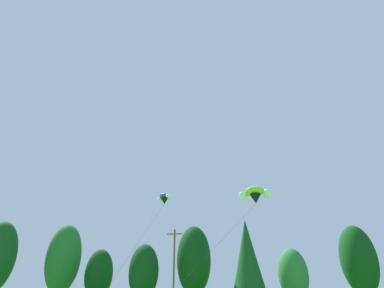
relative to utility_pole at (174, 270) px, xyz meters
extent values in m
ellipsoid|color=#236628|center=(-20.42, 8.64, 2.80)|extent=(5.67, 5.67, 11.25)
ellipsoid|color=#0F3D14|center=(-14.31, 9.77, 0.31)|extent=(4.56, 4.56, 8.03)
ellipsoid|color=#0F3D14|center=(-5.82, 6.49, 0.42)|extent=(4.61, 4.61, 8.16)
ellipsoid|color=#0F3D14|center=(1.80, 8.29, 2.26)|extent=(5.43, 5.43, 10.54)
cone|color=#144719|center=(10.16, 5.12, 2.67)|extent=(4.59, 4.59, 10.06)
ellipsoid|color=#2D7033|center=(16.79, 7.13, -0.13)|extent=(4.37, 4.37, 7.46)
ellipsoid|color=#0F3D14|center=(26.83, 8.00, 1.91)|extent=(5.27, 5.27, 10.09)
cylinder|color=brown|center=(0.00, 0.00, -0.27)|extent=(0.26, 0.26, 11.26)
cube|color=brown|center=(0.00, 0.00, 4.76)|extent=(2.20, 0.14, 0.14)
ellipsoid|color=blue|center=(0.45, -10.62, 6.98)|extent=(1.70, 1.69, 0.76)
ellipsoid|color=white|center=(1.10, -11.25, 6.72)|extent=(1.04, 1.04, 0.88)
ellipsoid|color=white|center=(-0.19, -9.98, 6.72)|extent=(1.04, 1.04, 0.88)
cone|color=black|center=(0.51, -10.55, 6.42)|extent=(1.15, 1.15, 0.70)
cylinder|color=black|center=(-1.37, -14.33, 0.89)|extent=(3.78, 7.57, 10.36)
ellipsoid|color=#93D633|center=(10.60, -11.73, 6.80)|extent=(2.36, 2.01, 1.09)
ellipsoid|color=white|center=(11.87, -12.00, 6.44)|extent=(1.22, 1.53, 1.26)
ellipsoid|color=white|center=(9.33, -11.45, 6.44)|extent=(1.47, 1.54, 1.26)
cone|color=black|center=(10.63, -11.58, 6.00)|extent=(1.39, 1.39, 1.00)
cylinder|color=black|center=(6.86, -18.04, 0.61)|extent=(7.54, 12.92, 9.80)
camera|label=1|loc=(7.60, -44.94, -3.83)|focal=29.60mm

